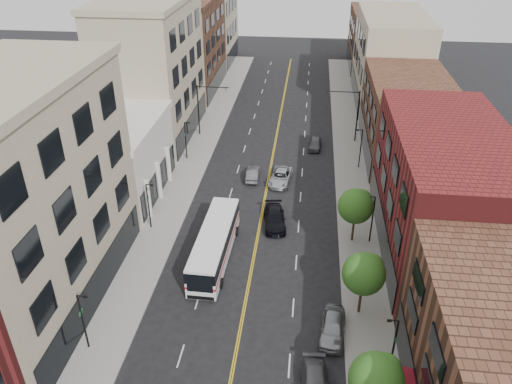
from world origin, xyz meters
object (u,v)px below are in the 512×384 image
(car_lane_c, at_px, (315,144))
(car_lane_a, at_px, (275,219))
(car_lane_behind, at_px, (253,174))
(car_lane_b, at_px, (281,177))
(city_bus, at_px, (215,243))
(car_parked_far, at_px, (333,327))

(car_lane_c, bearing_deg, car_lane_a, -97.13)
(car_lane_behind, distance_m, car_lane_a, 10.26)
(car_lane_a, relative_size, car_lane_b, 1.02)
(city_bus, xyz_separation_m, car_lane_a, (5.06, 6.25, -1.03))
(car_lane_behind, relative_size, car_lane_a, 0.78)
(car_lane_behind, relative_size, car_lane_c, 1.03)
(car_lane_b, bearing_deg, car_parked_far, -69.63)
(car_lane_b, bearing_deg, car_lane_a, -82.86)
(car_parked_far, xyz_separation_m, car_lane_a, (-5.61, 14.70, -0.02))
(car_lane_a, bearing_deg, car_lane_b, 82.12)
(city_bus, distance_m, car_lane_b, 16.25)
(city_bus, relative_size, car_lane_a, 2.30)
(city_bus, bearing_deg, car_lane_b, 73.17)
(car_lane_b, bearing_deg, car_lane_behind, 178.37)
(city_bus, xyz_separation_m, car_lane_behind, (1.67, 15.93, -1.12))
(car_lane_behind, xyz_separation_m, car_lane_c, (7.39, 9.53, 0.00))
(car_parked_far, bearing_deg, car_lane_a, 116.73)
(car_lane_a, height_order, car_lane_b, car_lane_a)
(car_lane_behind, distance_m, car_lane_c, 12.06)
(car_lane_a, bearing_deg, car_parked_far, -76.99)
(car_lane_behind, xyz_separation_m, car_lane_a, (3.39, -9.69, 0.09))
(car_lane_c, bearing_deg, car_lane_behind, -123.16)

